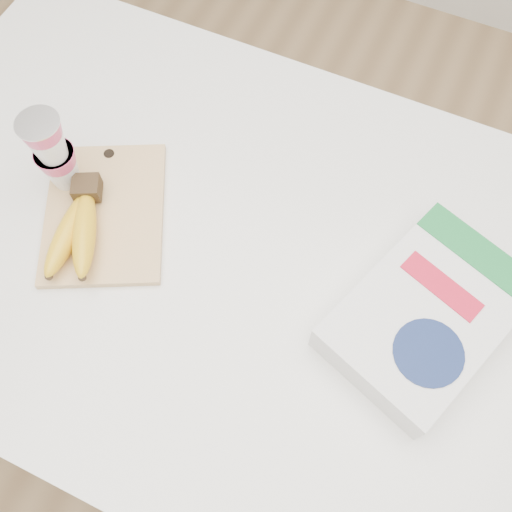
{
  "coord_description": "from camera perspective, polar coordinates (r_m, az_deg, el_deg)",
  "views": [
    {
      "loc": [
        0.25,
        -0.39,
        1.93
      ],
      "look_at": [
        0.08,
        -0.01,
        1.07
      ],
      "focal_mm": 40.0,
      "sensor_mm": 36.0,
      "label": 1
    }
  ],
  "objects": [
    {
      "name": "cereal_box",
      "position": [
        0.96,
        16.68,
        -5.64
      ],
      "size": [
        0.31,
        0.37,
        0.07
      ],
      "rotation": [
        0.0,
        0.0,
        -0.35
      ],
      "color": "white",
      "rests_on": "table"
    },
    {
      "name": "yogurt_stack",
      "position": [
        1.05,
        -19.71,
        9.84
      ],
      "size": [
        0.08,
        0.08,
        0.17
      ],
      "color": "white",
      "rests_on": "cutting_board"
    },
    {
      "name": "cutting_board",
      "position": [
        1.07,
        -14.89,
        4.2
      ],
      "size": [
        0.32,
        0.35,
        0.01
      ],
      "primitive_type": "cube",
      "rotation": [
        0.0,
        0.0,
        0.47
      ],
      "color": "tan",
      "rests_on": "table"
    },
    {
      "name": "bananas",
      "position": [
        1.03,
        -17.43,
        2.71
      ],
      "size": [
        0.14,
        0.21,
        0.06
      ],
      "color": "#382816",
      "rests_on": "cutting_board"
    },
    {
      "name": "room",
      "position": [
        0.74,
        -5.34,
        12.32
      ],
      "size": [
        4.0,
        4.0,
        4.0
      ],
      "color": "tan",
      "rests_on": "ground"
    },
    {
      "name": "table",
      "position": [
        1.49,
        -2.63,
        -7.81
      ],
      "size": [
        1.37,
        0.92,
        1.03
      ],
      "primitive_type": "cube",
      "color": "white",
      "rests_on": "ground"
    }
  ]
}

